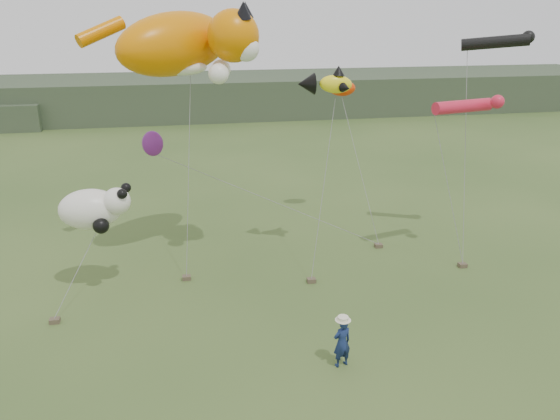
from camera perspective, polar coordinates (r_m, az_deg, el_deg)
The scene contains 9 objects.
ground at distance 19.64m, azimuth 4.96°, elevation -13.45°, with size 120.00×120.00×0.00m, color #385123.
headland at distance 61.07m, azimuth -9.14°, elevation 11.61°, with size 90.00×13.00×4.00m.
festival_attendant at distance 18.05m, azimuth 6.49°, elevation -13.60°, with size 0.63×0.41×1.72m, color #15234F.
sandbag_anchors at distance 23.64m, azimuth 0.97°, elevation -6.88°, with size 17.42×4.58×0.18m.
cat_kite at distance 23.19m, azimuth -9.64°, elevation 16.81°, with size 7.29×5.47×3.16m.
fish_kite at distance 23.42m, azimuth 4.72°, elevation 13.05°, with size 2.29×1.57×1.21m.
tube_kites at distance 25.71m, azimuth 20.63°, elevation 13.19°, with size 5.02×3.12×3.27m.
panda_kite at distance 22.55m, azimuth -18.82°, elevation 0.15°, with size 2.83×1.83×1.76m.
misc_kites at distance 27.13m, azimuth -2.25°, elevation 10.13°, with size 10.77×2.55×3.05m.
Camera 1 is at (-4.57, -15.70, 10.89)m, focal length 35.00 mm.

